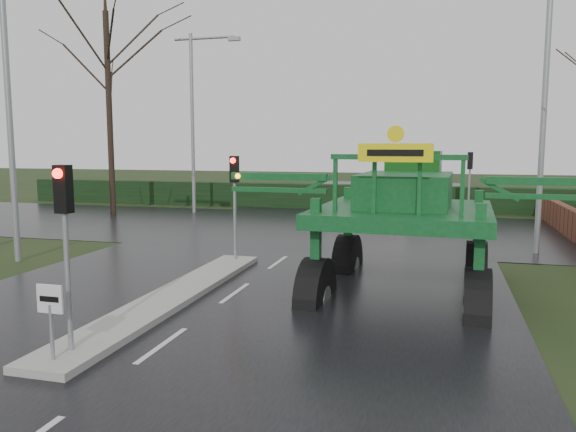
% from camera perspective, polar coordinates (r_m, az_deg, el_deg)
% --- Properties ---
extents(ground, '(140.00, 140.00, 0.00)m').
position_cam_1_polar(ground, '(11.42, -12.65, -12.77)').
color(ground, black).
rests_on(ground, ground).
extents(road_main, '(14.00, 80.00, 0.02)m').
position_cam_1_polar(road_main, '(20.48, 0.53, -3.66)').
color(road_main, black).
rests_on(road_main, ground).
extents(road_cross, '(80.00, 12.00, 0.02)m').
position_cam_1_polar(road_cross, '(26.25, 3.85, -1.26)').
color(road_cross, black).
rests_on(road_cross, ground).
extents(median_island, '(1.20, 10.00, 0.16)m').
position_cam_1_polar(median_island, '(14.50, -11.67, -8.06)').
color(median_island, gray).
rests_on(median_island, ground).
extents(hedge_row, '(44.00, 0.90, 1.50)m').
position_cam_1_polar(hedge_row, '(33.98, 6.53, 1.90)').
color(hedge_row, black).
rests_on(hedge_row, ground).
extents(brick_wall, '(0.40, 20.00, 1.20)m').
position_cam_1_polar(brick_wall, '(26.23, 26.97, -0.73)').
color(brick_wall, '#592D1E').
rests_on(brick_wall, ground).
extents(keep_left_sign, '(0.50, 0.07, 1.35)m').
position_cam_1_polar(keep_left_sign, '(10.59, -22.98, -8.76)').
color(keep_left_sign, gray).
rests_on(keep_left_sign, ground).
extents(traffic_signal_near, '(0.26, 0.33, 3.52)m').
position_cam_1_polar(traffic_signal_near, '(10.67, -21.76, -0.18)').
color(traffic_signal_near, gray).
rests_on(traffic_signal_near, ground).
extents(traffic_signal_mid, '(0.26, 0.33, 3.52)m').
position_cam_1_polar(traffic_signal_mid, '(18.16, -5.46, 3.15)').
color(traffic_signal_mid, gray).
rests_on(traffic_signal_mid, ground).
extents(traffic_signal_far, '(0.26, 0.33, 3.52)m').
position_cam_1_polar(traffic_signal_far, '(29.52, 17.98, 4.38)').
color(traffic_signal_far, gray).
rests_on(traffic_signal_far, ground).
extents(street_light_left_near, '(3.85, 0.30, 10.00)m').
position_cam_1_polar(street_light_left_near, '(20.50, -25.99, 12.44)').
color(street_light_left_near, gray).
rests_on(street_light_left_near, ground).
extents(street_light_right, '(3.85, 0.30, 10.00)m').
position_cam_1_polar(street_light_right, '(21.78, 23.89, 12.20)').
color(street_light_right, gray).
rests_on(street_light_right, ground).
extents(street_light_left_far, '(3.85, 0.30, 10.00)m').
position_cam_1_polar(street_light_left_far, '(32.39, -9.22, 10.88)').
color(street_light_left_far, gray).
rests_on(street_light_left_far, ground).
extents(tree_left_far, '(7.70, 7.70, 13.26)m').
position_cam_1_polar(tree_left_far, '(32.78, -17.79, 12.62)').
color(tree_left_far, black).
rests_on(tree_left_far, ground).
extents(crop_sprayer, '(9.63, 6.20, 5.39)m').
position_cam_1_polar(crop_sprayer, '(14.06, 3.14, 1.81)').
color(crop_sprayer, black).
rests_on(crop_sprayer, ground).
extents(white_sedan, '(3.95, 1.72, 1.26)m').
position_cam_1_polar(white_sedan, '(27.84, 8.07, -0.84)').
color(white_sedan, silver).
rests_on(white_sedan, ground).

